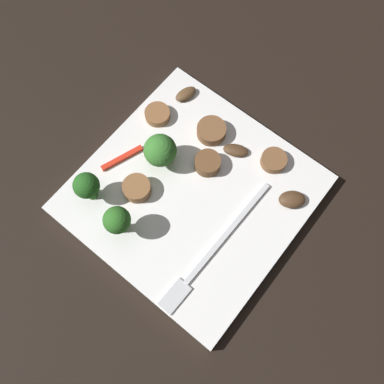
{
  "coord_description": "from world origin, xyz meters",
  "views": [
    {
      "loc": [
        0.12,
        0.1,
        0.46
      ],
      "look_at": [
        0.0,
        0.0,
        0.02
      ],
      "focal_mm": 38.35,
      "sensor_mm": 36.0,
      "label": 1
    }
  ],
  "objects_px": {
    "sausage_slice_2": "(157,114)",
    "plate": "(192,194)",
    "sausage_slice_1": "(208,163)",
    "pepper_strip_0": "(122,158)",
    "sausage_slice_0": "(211,131)",
    "mushroom_0": "(236,150)",
    "mushroom_1": "(292,199)",
    "mushroom_3": "(186,94)",
    "broccoli_floret_2": "(117,221)",
    "broccoli_floret_1": "(87,186)",
    "sausage_slice_4": "(137,188)",
    "broccoli_floret_0": "(160,151)",
    "sausage_slice_3": "(274,160)",
    "fork": "(210,254)"
  },
  "relations": [
    {
      "from": "sausage_slice_2",
      "to": "plate",
      "type": "bearing_deg",
      "value": 61.86
    },
    {
      "from": "sausage_slice_1",
      "to": "pepper_strip_0",
      "type": "xyz_separation_m",
      "value": [
        0.06,
        -0.08,
        -0.01
      ]
    },
    {
      "from": "sausage_slice_2",
      "to": "pepper_strip_0",
      "type": "xyz_separation_m",
      "value": [
        0.07,
        0.0,
        -0.0
      ]
    },
    {
      "from": "sausage_slice_0",
      "to": "sausage_slice_1",
      "type": "bearing_deg",
      "value": 31.95
    },
    {
      "from": "sausage_slice_1",
      "to": "mushroom_0",
      "type": "distance_m",
      "value": 0.04
    },
    {
      "from": "sausage_slice_0",
      "to": "mushroom_1",
      "type": "distance_m",
      "value": 0.12
    },
    {
      "from": "mushroom_3",
      "to": "broccoli_floret_2",
      "type": "bearing_deg",
      "value": 16.58
    },
    {
      "from": "broccoli_floret_1",
      "to": "mushroom_0",
      "type": "bearing_deg",
      "value": 147.05
    },
    {
      "from": "sausage_slice_4",
      "to": "mushroom_3",
      "type": "relative_size",
      "value": 1.1
    },
    {
      "from": "sausage_slice_0",
      "to": "sausage_slice_2",
      "type": "distance_m",
      "value": 0.07
    },
    {
      "from": "pepper_strip_0",
      "to": "mushroom_3",
      "type": "bearing_deg",
      "value": 177.86
    },
    {
      "from": "mushroom_1",
      "to": "mushroom_3",
      "type": "bearing_deg",
      "value": -100.24
    },
    {
      "from": "mushroom_1",
      "to": "mushroom_3",
      "type": "relative_size",
      "value": 1.04
    },
    {
      "from": "broccoli_floret_2",
      "to": "pepper_strip_0",
      "type": "xyz_separation_m",
      "value": [
        -0.06,
        -0.06,
        -0.03
      ]
    },
    {
      "from": "pepper_strip_0",
      "to": "sausage_slice_4",
      "type": "bearing_deg",
      "value": 65.37
    },
    {
      "from": "sausage_slice_1",
      "to": "sausage_slice_2",
      "type": "xyz_separation_m",
      "value": [
        -0.01,
        -0.09,
        -0.0
      ]
    },
    {
      "from": "broccoli_floret_0",
      "to": "pepper_strip_0",
      "type": "xyz_separation_m",
      "value": [
        0.03,
        -0.04,
        -0.03
      ]
    },
    {
      "from": "mushroom_1",
      "to": "pepper_strip_0",
      "type": "xyz_separation_m",
      "value": [
        0.08,
        -0.18,
        -0.0
      ]
    },
    {
      "from": "mushroom_0",
      "to": "mushroom_3",
      "type": "relative_size",
      "value": 1.03
    },
    {
      "from": "broccoli_floret_0",
      "to": "sausage_slice_3",
      "type": "bearing_deg",
      "value": 127.91
    },
    {
      "from": "mushroom_3",
      "to": "broccoli_floret_1",
      "type": "bearing_deg",
      "value": -0.03
    },
    {
      "from": "broccoli_floret_1",
      "to": "mushroom_0",
      "type": "xyz_separation_m",
      "value": [
        -0.15,
        0.09,
        -0.03
      ]
    },
    {
      "from": "pepper_strip_0",
      "to": "sausage_slice_1",
      "type": "bearing_deg",
      "value": 123.66
    },
    {
      "from": "broccoli_floret_0",
      "to": "broccoli_floret_2",
      "type": "relative_size",
      "value": 0.94
    },
    {
      "from": "broccoli_floret_0",
      "to": "sausage_slice_3",
      "type": "relative_size",
      "value": 1.57
    },
    {
      "from": "sausage_slice_3",
      "to": "mushroom_3",
      "type": "height_order",
      "value": "sausage_slice_3"
    },
    {
      "from": "sausage_slice_4",
      "to": "pepper_strip_0",
      "type": "height_order",
      "value": "sausage_slice_4"
    },
    {
      "from": "mushroom_0",
      "to": "mushroom_1",
      "type": "height_order",
      "value": "mushroom_1"
    },
    {
      "from": "plate",
      "to": "mushroom_3",
      "type": "xyz_separation_m",
      "value": [
        -0.09,
        -0.09,
        0.01
      ]
    },
    {
      "from": "plate",
      "to": "pepper_strip_0",
      "type": "distance_m",
      "value": 0.09
    },
    {
      "from": "sausage_slice_4",
      "to": "pepper_strip_0",
      "type": "bearing_deg",
      "value": -114.63
    },
    {
      "from": "sausage_slice_1",
      "to": "sausage_slice_3",
      "type": "bearing_deg",
      "value": 132.05
    },
    {
      "from": "broccoli_floret_0",
      "to": "fork",
      "type": "bearing_deg",
      "value": 65.09
    },
    {
      "from": "sausage_slice_0",
      "to": "pepper_strip_0",
      "type": "distance_m",
      "value": 0.11
    },
    {
      "from": "sausage_slice_0",
      "to": "plate",
      "type": "bearing_deg",
      "value": 21.56
    },
    {
      "from": "broccoli_floret_1",
      "to": "pepper_strip_0",
      "type": "bearing_deg",
      "value": -175.66
    },
    {
      "from": "mushroom_1",
      "to": "pepper_strip_0",
      "type": "relative_size",
      "value": 0.57
    },
    {
      "from": "broccoli_floret_2",
      "to": "sausage_slice_0",
      "type": "bearing_deg",
      "value": 178.36
    },
    {
      "from": "broccoli_floret_2",
      "to": "mushroom_0",
      "type": "bearing_deg",
      "value": 164.87
    },
    {
      "from": "broccoli_floret_1",
      "to": "pepper_strip_0",
      "type": "relative_size",
      "value": 0.86
    },
    {
      "from": "sausage_slice_0",
      "to": "sausage_slice_1",
      "type": "xyz_separation_m",
      "value": [
        0.04,
        0.02,
        0.0
      ]
    },
    {
      "from": "mushroom_0",
      "to": "pepper_strip_0",
      "type": "height_order",
      "value": "mushroom_0"
    },
    {
      "from": "plate",
      "to": "broccoli_floret_1",
      "type": "bearing_deg",
      "value": -49.36
    },
    {
      "from": "fork",
      "to": "sausage_slice_4",
      "type": "xyz_separation_m",
      "value": [
        -0.01,
        -0.11,
        0.01
      ]
    },
    {
      "from": "sausage_slice_1",
      "to": "fork",
      "type": "bearing_deg",
      "value": 39.47
    },
    {
      "from": "plate",
      "to": "mushroom_1",
      "type": "distance_m",
      "value": 0.11
    },
    {
      "from": "broccoli_floret_0",
      "to": "broccoli_floret_2",
      "type": "height_order",
      "value": "broccoli_floret_2"
    },
    {
      "from": "sausage_slice_0",
      "to": "sausage_slice_4",
      "type": "relative_size",
      "value": 1.1
    },
    {
      "from": "fork",
      "to": "sausage_slice_2",
      "type": "xyz_separation_m",
      "value": [
        -0.09,
        -0.15,
        0.0
      ]
    },
    {
      "from": "sausage_slice_2",
      "to": "sausage_slice_3",
      "type": "relative_size",
      "value": 1.02
    }
  ]
}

